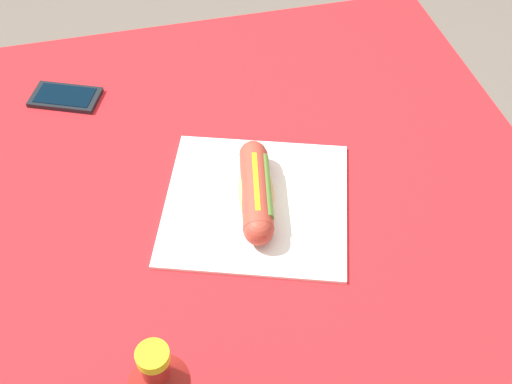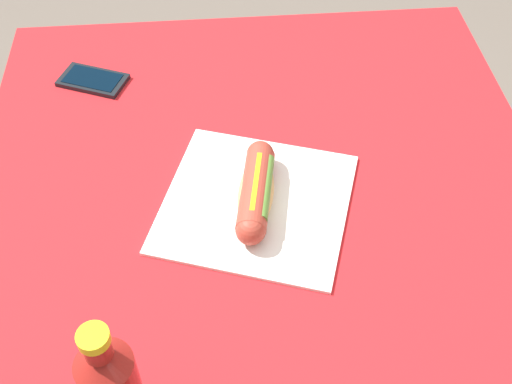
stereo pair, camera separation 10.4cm
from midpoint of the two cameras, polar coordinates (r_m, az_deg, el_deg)
dining_table at (r=1.16m, az=-1.76°, el=-5.75°), size 1.12×0.98×0.77m
paper_wrapper at (r=1.06m, az=-2.80°, el=-1.13°), size 0.37×0.38×0.01m
hot_dog at (r=1.03m, az=-2.81°, el=-0.08°), size 0.21×0.09×0.05m
cell_phone at (r=1.31m, az=-18.81°, el=7.89°), size 0.12×0.15×0.01m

